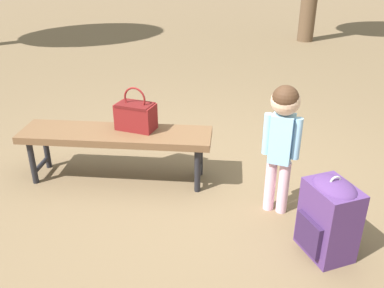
% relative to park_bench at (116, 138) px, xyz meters
% --- Properties ---
extents(ground_plane, '(40.00, 40.00, 0.00)m').
position_rel_park_bench_xyz_m(ground_plane, '(0.74, -0.15, -0.39)').
color(ground_plane, brown).
rests_on(ground_plane, ground).
extents(park_bench, '(1.60, 0.41, 0.45)m').
position_rel_park_bench_xyz_m(park_bench, '(0.00, 0.00, 0.00)').
color(park_bench, brown).
rests_on(park_bench, ground).
extents(handbag, '(0.36, 0.26, 0.37)m').
position_rel_park_bench_xyz_m(handbag, '(0.16, 0.07, 0.18)').
color(handbag, maroon).
rests_on(handbag, park_bench).
extents(child_standing, '(0.26, 0.20, 1.01)m').
position_rel_park_bench_xyz_m(child_standing, '(1.32, -0.37, 0.28)').
color(child_standing, '#E5B2C6').
rests_on(child_standing, ground).
extents(backpack_large, '(0.38, 0.42, 0.58)m').
position_rel_park_bench_xyz_m(backpack_large, '(1.60, -0.82, -0.10)').
color(backpack_large, '#4C2D66').
rests_on(backpack_large, ground).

